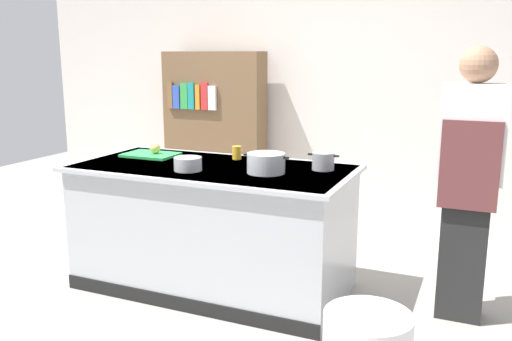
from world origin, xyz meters
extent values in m
plane|color=#9E9991|center=(0.00, 0.00, 0.00)|extent=(10.00, 10.00, 0.00)
cube|color=silver|center=(0.00, 2.10, 1.50)|extent=(6.40, 0.12, 3.00)
cube|color=#B7BABF|center=(0.00, 0.00, 0.45)|extent=(1.90, 0.90, 0.90)
cube|color=#B7BABF|center=(0.00, 0.00, 0.89)|extent=(1.98, 0.98, 0.03)
cube|color=black|center=(0.00, -0.46, 0.05)|extent=(1.90, 0.01, 0.10)
cube|color=green|center=(-0.62, 0.15, 0.91)|extent=(0.40, 0.28, 0.02)
sphere|color=tan|center=(-0.58, 0.16, 0.96)|extent=(0.08, 0.08, 0.08)
cylinder|color=#B7BABF|center=(0.43, -0.06, 0.97)|extent=(0.25, 0.25, 0.13)
cube|color=black|center=(0.29, -0.06, 1.01)|extent=(0.04, 0.02, 0.01)
cube|color=black|center=(0.57, -0.06, 1.01)|extent=(0.04, 0.02, 0.01)
cylinder|color=#99999E|center=(0.75, 0.19, 0.96)|extent=(0.15, 0.15, 0.12)
cube|color=black|center=(0.66, 0.19, 1.00)|extent=(0.04, 0.02, 0.01)
cube|color=black|center=(0.84, 0.19, 1.00)|extent=(0.04, 0.02, 0.01)
cylinder|color=#B7BABF|center=(-0.08, -0.20, 0.95)|extent=(0.19, 0.19, 0.09)
cylinder|color=yellow|center=(0.05, 0.30, 0.95)|extent=(0.07, 0.07, 0.10)
cube|color=#242424|center=(1.68, 0.22, 0.45)|extent=(0.28, 0.20, 0.90)
cube|color=white|center=(1.68, 0.22, 1.20)|extent=(0.38, 0.24, 0.60)
sphere|color=#A87A5B|center=(1.68, 0.22, 1.61)|extent=(0.22, 0.22, 0.22)
cube|color=brown|center=(1.68, 0.09, 1.02)|extent=(0.34, 0.02, 0.54)
cube|color=brown|center=(-0.93, 1.80, 0.85)|extent=(1.10, 0.28, 1.70)
cube|color=brown|center=(-1.37, 1.64, 1.25)|extent=(0.06, 0.03, 0.28)
cube|color=#3351B7|center=(-1.29, 1.64, 1.23)|extent=(0.08, 0.03, 0.24)
cube|color=green|center=(-1.20, 1.64, 1.24)|extent=(0.08, 0.03, 0.27)
cube|color=teal|center=(-1.11, 1.64, 1.24)|extent=(0.07, 0.03, 0.27)
cube|color=orange|center=(-1.03, 1.64, 1.24)|extent=(0.05, 0.03, 0.26)
cube|color=red|center=(-0.95, 1.64, 1.25)|extent=(0.07, 0.03, 0.28)
cube|color=white|center=(-0.86, 1.64, 1.23)|extent=(0.09, 0.03, 0.25)
camera|label=1|loc=(1.77, -3.30, 1.67)|focal=37.99mm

